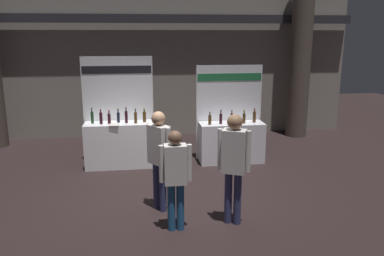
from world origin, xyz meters
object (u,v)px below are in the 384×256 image
object	(u,v)px
exhibitor_booth_0	(119,139)
visitor_0	(234,159)
visitor_5	(159,152)
exhibitor_booth_1	(231,138)
visitor_4	(176,173)

from	to	relation	value
exhibitor_booth_0	visitor_0	distance (m)	3.79
visitor_5	visitor_0	bearing A→B (deg)	-157.21
exhibitor_booth_0	visitor_0	bearing A→B (deg)	-58.45
exhibitor_booth_1	visitor_4	distance (m)	3.71
visitor_4	visitor_5	distance (m)	0.81
visitor_0	visitor_5	size ratio (longest dim) A/B	1.03
visitor_0	exhibitor_booth_1	bearing A→B (deg)	-77.26
visitor_0	visitor_4	xyz separation A→B (m)	(-0.94, -0.10, -0.15)
visitor_5	exhibitor_booth_1	bearing A→B (deg)	-73.64
visitor_4	exhibitor_booth_0	bearing A→B (deg)	-72.20
exhibitor_booth_1	visitor_4	size ratio (longest dim) A/B	1.42
exhibitor_booth_0	visitor_5	distance (m)	2.69
exhibitor_booth_0	exhibitor_booth_1	distance (m)	2.68
exhibitor_booth_0	visitor_0	xyz separation A→B (m)	(1.97, -3.20, 0.47)
exhibitor_booth_1	visitor_0	xyz separation A→B (m)	(-0.71, -3.20, 0.52)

